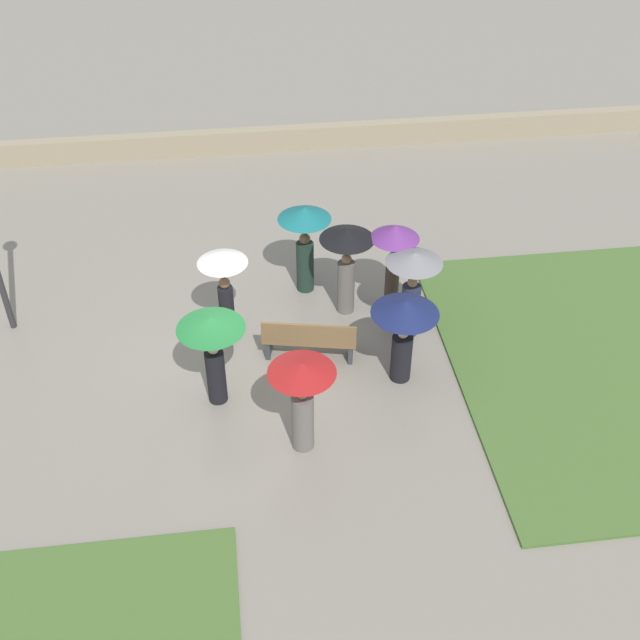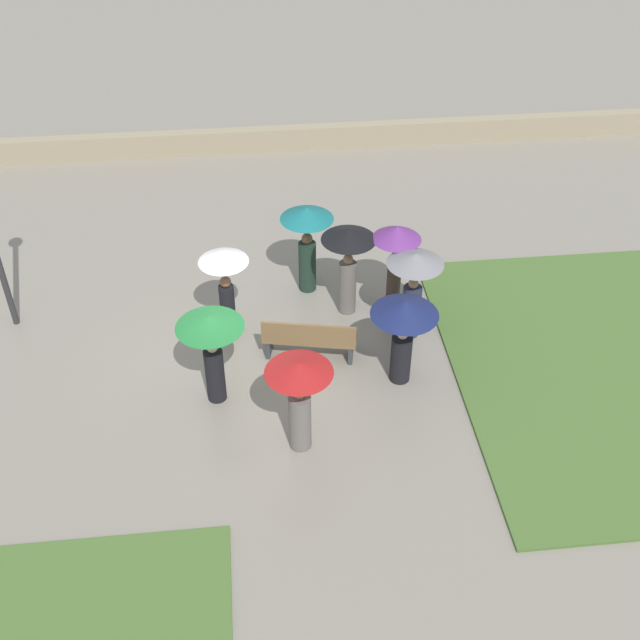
# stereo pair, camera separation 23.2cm
# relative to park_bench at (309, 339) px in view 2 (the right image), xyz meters

# --- Properties ---
(ground_plane) EXTENTS (90.00, 90.00, 0.00)m
(ground_plane) POSITION_rel_park_bench_xyz_m (1.46, -0.02, -0.47)
(ground_plane) COLOR gray
(lawn_patch_near) EXTENTS (6.25, 7.39, 0.06)m
(lawn_patch_near) POSITION_rel_park_bench_xyz_m (-5.74, 0.93, -0.44)
(lawn_patch_near) COLOR #4C7033
(lawn_patch_near) RESTS_ON ground_plane
(parapet_wall) EXTENTS (45.00, 0.35, 0.63)m
(parapet_wall) POSITION_rel_park_bench_xyz_m (1.46, -8.66, -0.16)
(parapet_wall) COLOR tan
(parapet_wall) RESTS_ON ground_plane
(park_bench) EXTENTS (1.80, 0.78, 0.90)m
(park_bench) POSITION_rel_park_bench_xyz_m (0.00, 0.00, 0.00)
(park_bench) COLOR brown
(park_bench) RESTS_ON ground_plane
(crowd_person_black) EXTENTS (1.07, 1.07, 1.94)m
(crowd_person_black) POSITION_rel_park_bench_xyz_m (-0.90, -1.39, 0.92)
(crowd_person_black) COLOR slate
(crowd_person_black) RESTS_ON ground_plane
(crowd_person_white) EXTENTS (0.93, 0.93, 1.98)m
(crowd_person_white) POSITION_rel_park_bench_xyz_m (1.48, -0.84, 0.97)
(crowd_person_white) COLOR black
(crowd_person_white) RESTS_ON ground_plane
(crowd_person_navy) EXTENTS (1.20, 1.20, 1.77)m
(crowd_person_navy) POSITION_rel_park_bench_xyz_m (-1.58, 0.73, 0.86)
(crowd_person_navy) COLOR black
(crowd_person_navy) RESTS_ON ground_plane
(crowd_person_purple) EXTENTS (0.95, 0.95, 1.99)m
(crowd_person_purple) POSITION_rel_park_bench_xyz_m (-1.80, -1.29, 1.04)
(crowd_person_purple) COLOR #47382D
(crowd_person_purple) RESTS_ON ground_plane
(crowd_person_grey) EXTENTS (1.07, 1.07, 1.87)m
(crowd_person_grey) POSITION_rel_park_bench_xyz_m (-2.01, -0.53, 0.84)
(crowd_person_grey) COLOR #282D47
(crowd_person_grey) RESTS_ON ground_plane
(crowd_person_teal) EXTENTS (1.07, 1.07, 1.95)m
(crowd_person_teal) POSITION_rel_park_bench_xyz_m (-0.18, -2.22, 0.93)
(crowd_person_teal) COLOR #1E3328
(crowd_person_teal) RESTS_ON ground_plane
(crowd_person_red) EXTENTS (1.09, 1.09, 1.83)m
(crowd_person_red) POSITION_rel_park_bench_xyz_m (0.36, 2.16, 0.79)
(crowd_person_red) COLOR slate
(crowd_person_red) RESTS_ON ground_plane
(crowd_person_green) EXTENTS (1.16, 1.16, 1.84)m
(crowd_person_green) POSITION_rel_park_bench_xyz_m (1.74, 0.88, 0.91)
(crowd_person_green) COLOR black
(crowd_person_green) RESTS_ON ground_plane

